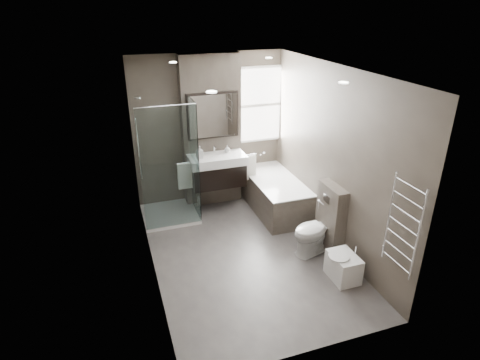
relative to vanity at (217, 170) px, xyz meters
name	(u,v)px	position (x,y,z in m)	size (l,w,h in m)	color
room	(246,171)	(0.00, -1.43, 0.56)	(2.70, 3.90, 2.70)	#56514F
vanity_pier	(211,132)	(0.00, 0.35, 0.56)	(1.00, 0.25, 2.60)	#50483F
vanity	(217,170)	(0.00, 0.00, 0.00)	(0.95, 0.47, 0.66)	black
mirror_cabinet	(213,116)	(0.00, 0.19, 0.89)	(0.86, 0.08, 0.76)	black
towel_left	(185,176)	(-0.56, -0.02, -0.02)	(0.24, 0.06, 0.44)	white
towel_right	(249,167)	(0.56, -0.02, -0.02)	(0.24, 0.06, 0.44)	white
shower_enclosure	(175,191)	(-0.75, -0.08, -0.25)	(0.90, 0.90, 2.00)	white
bathtub	(275,193)	(0.92, -0.33, -0.43)	(0.75, 1.60, 0.57)	#50483F
window	(259,105)	(0.90, 0.45, 0.93)	(0.98, 0.06, 1.33)	white
toilet	(316,230)	(0.97, -1.70, -0.38)	(0.41, 0.72, 0.73)	white
cistern_box	(331,218)	(1.21, -1.68, -0.24)	(0.19, 0.55, 1.00)	#50483F
bidet	(343,266)	(1.01, -2.38, -0.55)	(0.39, 0.44, 0.46)	white
towel_radiator	(403,226)	(1.25, -3.03, 0.38)	(0.03, 0.49, 1.10)	silver
soap_bottle_a	(200,152)	(-0.30, -0.02, 0.36)	(0.09, 0.10, 0.21)	white
soap_bottle_b	(227,149)	(0.21, 0.11, 0.32)	(0.09, 0.09, 0.12)	white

